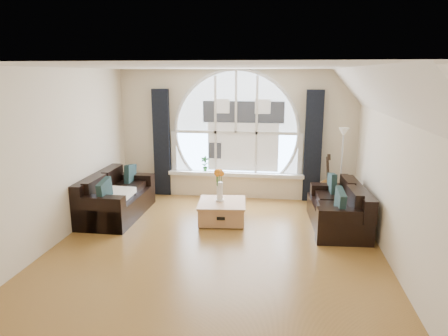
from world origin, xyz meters
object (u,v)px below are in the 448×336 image
Objects in this scene: potted_plant at (205,164)px; sofa_right at (338,205)px; sofa_left at (117,195)px; guitar at (327,179)px; coffee_chest at (222,211)px; floor_lamp at (341,168)px; vase_flowers at (220,180)px.

sofa_right is at bearing -29.94° from potted_plant.
sofa_left is 4.16m from guitar.
sofa_right is 2.03m from coffee_chest.
floor_lamp is (2.20, 1.09, 0.60)m from coffee_chest.
guitar is (-0.24, 0.21, -0.27)m from floor_lamp.
sofa_left is at bearing -179.79° from guitar.
sofa_left is 2.15× the size of coffee_chest.
coffee_chest is at bearing 176.62° from sofa_right.
vase_flowers is 0.44× the size of floor_lamp.
sofa_right is 3.04m from potted_plant.
vase_flowers is at bearing 0.89° from sofa_left.
coffee_chest is at bearing -153.63° from floor_lamp.
vase_flowers reaches higher than guitar.
vase_flowers is at bearing 127.61° from coffee_chest.
vase_flowers reaches higher than sofa_left.
floor_lamp is at bearing -59.42° from guitar.
potted_plant is (1.39, 1.49, 0.31)m from sofa_left.
guitar is at bearing 27.98° from coffee_chest.
sofa_left is 5.44× the size of potted_plant.
sofa_left is 2.06m from potted_plant.
guitar reaches higher than sofa_right.
sofa_right is at bearing -105.26° from guitar.
vase_flowers reaches higher than coffee_chest.
floor_lamp reaches higher than vase_flowers.
potted_plant reaches higher than coffee_chest.
sofa_right is at bearing -99.43° from floor_lamp.
sofa_right is 5.05× the size of potted_plant.
guitar is 3.21× the size of potted_plant.
floor_lamp is at bearing 24.79° from vase_flowers.
sofa_left is at bearing -179.11° from vase_flowers.
potted_plant is at bearing 157.60° from guitar.
coffee_chest is 0.79× the size of guitar.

